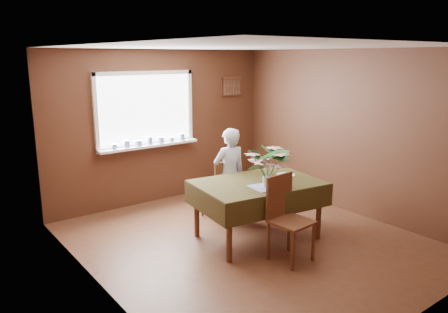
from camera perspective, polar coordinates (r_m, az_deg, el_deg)
floor at (r=5.89m, az=3.30°, el=-10.98°), size 4.50×4.50×0.00m
ceiling at (r=5.38m, az=3.66°, el=14.13°), size 4.50×4.50×0.00m
wall_back at (r=7.32m, az=-8.10°, el=3.91°), size 4.00×0.00×4.00m
wall_front at (r=4.12m, az=24.36°, el=-4.28°), size 4.00×0.00×4.00m
wall_left at (r=4.49m, az=-16.28°, el=-2.25°), size 0.00×4.50×4.50m
wall_right at (r=6.95m, az=16.10°, el=3.04°), size 0.00×4.50×4.50m
window_assembly at (r=7.12m, az=-10.00°, el=4.35°), size 1.72×0.20×1.22m
spoon_rack at (r=8.03m, az=1.05°, el=9.14°), size 0.44×0.05×0.33m
dining_table at (r=5.77m, az=4.45°, el=-4.21°), size 1.74×1.30×0.79m
chair_far at (r=6.51m, az=-0.42°, el=-3.96°), size 0.40×0.40×0.90m
chair_near at (r=5.28m, az=8.11°, el=-7.52°), size 0.47×0.47×1.02m
seated_woman at (r=6.37m, az=0.71°, el=-2.43°), size 0.55×0.40×1.39m
flower_bouquet at (r=5.44m, az=5.68°, el=-0.87°), size 0.56×0.56×0.48m
side_plate at (r=6.08m, az=8.09°, el=-2.40°), size 0.34×0.34×0.01m
table_knife at (r=5.70m, az=7.28°, el=-3.40°), size 0.06×0.19×0.00m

